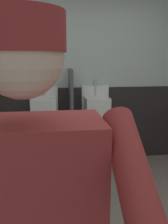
# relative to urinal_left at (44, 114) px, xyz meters

# --- Properties ---
(wall_back) EXTENTS (4.83, 0.12, 2.76)m
(wall_back) POSITION_rel_urinal_left_xyz_m (0.53, 0.22, 0.60)
(wall_back) COLOR silver
(wall_back) RESTS_ON ground_plane
(wainscot_band_back) EXTENTS (4.23, 0.03, 1.12)m
(wainscot_band_back) POSITION_rel_urinal_left_xyz_m (0.53, 0.14, -0.22)
(wainscot_band_back) COLOR black
(wainscot_band_back) RESTS_ON ground_plane
(urinal_left) EXTENTS (0.40, 0.34, 1.24)m
(urinal_left) POSITION_rel_urinal_left_xyz_m (0.00, 0.00, 0.00)
(urinal_left) COLOR white
(urinal_left) RESTS_ON ground_plane
(urinal_middle) EXTENTS (0.40, 0.34, 1.24)m
(urinal_middle) POSITION_rel_urinal_left_xyz_m (0.75, 0.00, 0.00)
(urinal_middle) COLOR white
(urinal_middle) RESTS_ON ground_plane
(privacy_divider_panel) EXTENTS (0.04, 0.40, 0.90)m
(privacy_divider_panel) POSITION_rel_urinal_left_xyz_m (0.38, -0.07, 0.17)
(privacy_divider_panel) COLOR #4C4C51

